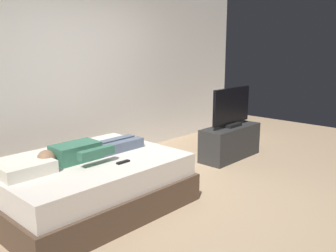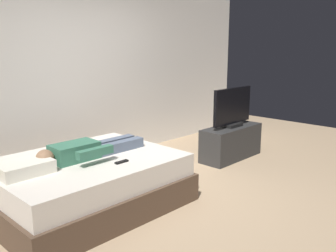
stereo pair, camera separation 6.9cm
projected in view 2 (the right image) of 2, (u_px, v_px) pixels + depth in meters
ground_plane at (178, 199)px, 4.14m from camera, size 10.00×10.00×0.00m
back_wall at (101, 66)px, 5.43m from camera, size 6.40×0.10×2.80m
bed at (86, 183)px, 3.90m from camera, size 1.95×1.51×0.54m
pillow at (24, 168)px, 3.37m from camera, size 0.48×0.34×0.12m
person at (86, 150)px, 3.85m from camera, size 1.26×0.46×0.18m
remote at (122, 162)px, 3.70m from camera, size 0.15×0.04×0.02m
tv_stand at (231, 142)px, 5.59m from camera, size 1.10×0.40×0.50m
tv at (232, 108)px, 5.48m from camera, size 0.88×0.20×0.59m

